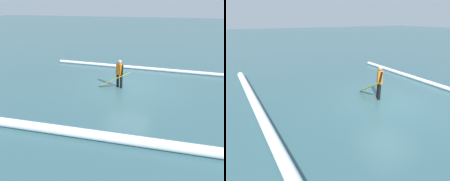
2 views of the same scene
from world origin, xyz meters
TOP-DOWN VIEW (x-y plane):
  - ground_plane at (0.00, 0.00)m, footprint 142.96×142.96m
  - surfer at (0.48, 0.29)m, footprint 0.46×0.43m
  - surfboard at (0.70, 0.67)m, footprint 1.96×0.57m
  - wave_crest_midground at (-1.27, 5.21)m, footprint 16.87×1.54m

SIDE VIEW (x-z plane):
  - ground_plane at x=0.00m, z-range 0.00..0.00m
  - wave_crest_midground at x=-1.27m, z-range 0.00..0.34m
  - surfboard at x=0.70m, z-range -0.02..1.10m
  - surfer at x=0.48m, z-range 0.09..1.63m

